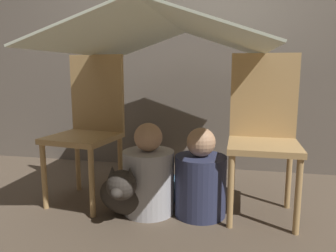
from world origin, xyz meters
TOP-DOWN VIEW (x-y plane):
  - ground_plane at (0.00, 0.00)m, footprint 8.80×8.80m
  - wall_back at (0.00, 1.11)m, footprint 7.00×0.05m
  - chair_left at (-0.58, 0.18)m, footprint 0.49×0.49m
  - chair_right at (0.60, 0.18)m, footprint 0.43×0.43m
  - sheet_canopy at (0.00, 0.09)m, footprint 1.19×1.42m
  - person_front at (-0.11, 0.03)m, footprint 0.33×0.33m
  - person_second at (0.22, 0.06)m, footprint 0.33×0.33m
  - dog at (-0.22, -0.07)m, footprint 0.40×0.39m
  - floor_cushion at (-0.11, 0.36)m, footprint 0.38×0.30m

SIDE VIEW (x-z plane):
  - ground_plane at x=0.00m, z-range 0.00..0.00m
  - floor_cushion at x=-0.11m, z-range 0.00..0.10m
  - dog at x=-0.22m, z-range -0.02..0.34m
  - person_second at x=0.22m, z-range -0.05..0.51m
  - person_front at x=-0.11m, z-range -0.06..0.53m
  - chair_left at x=-0.58m, z-range 0.04..1.07m
  - chair_right at x=0.60m, z-range 0.04..1.07m
  - sheet_canopy at x=0.00m, z-range 1.02..1.23m
  - wall_back at x=0.00m, z-range 0.00..2.50m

